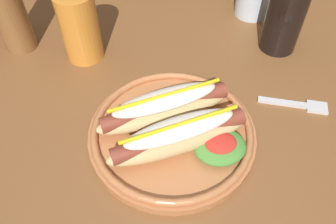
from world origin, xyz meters
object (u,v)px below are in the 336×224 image
object	(u,v)px
fork	(299,105)
glass_bottle	(8,9)
soda_cup	(285,18)
hot_dog_plate	(174,129)
extra_cup	(80,27)

from	to	relation	value
fork	glass_bottle	distance (m)	0.56
glass_bottle	fork	bearing A→B (deg)	-29.43
fork	soda_cup	distance (m)	0.18
fork	glass_bottle	bearing A→B (deg)	173.70
hot_dog_plate	fork	distance (m)	0.23
hot_dog_plate	fork	size ratio (longest dim) A/B	2.28
fork	extra_cup	distance (m)	0.42
soda_cup	glass_bottle	world-z (taller)	glass_bottle
hot_dog_plate	fork	bearing A→B (deg)	5.31
soda_cup	glass_bottle	distance (m)	0.52
soda_cup	extra_cup	size ratio (longest dim) A/B	1.01
hot_dog_plate	extra_cup	size ratio (longest dim) A/B	1.97
soda_cup	glass_bottle	size ratio (longest dim) A/B	0.60
hot_dog_plate	extra_cup	xyz separation A→B (m)	(-0.13, 0.24, 0.04)
fork	extra_cup	bearing A→B (deg)	171.81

